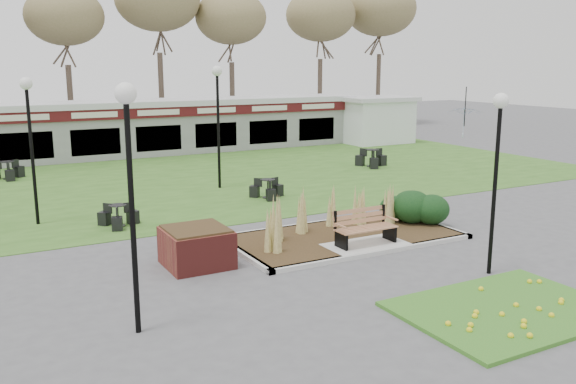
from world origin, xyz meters
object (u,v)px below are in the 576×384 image
lamp_post_near_left (129,154)px  lamp_post_mid_left (29,118)px  lamp_post_near_right (498,144)px  service_hut (375,119)px  bistro_set_d (372,161)px  bistro_set_b (118,219)px  park_bench (364,226)px  bistro_set_a (8,173)px  lamp_post_mid_right (218,100)px  brick_planter (197,247)px  food_pavilion (151,127)px  bistro_set_c (268,192)px  patio_umbrella (464,123)px

lamp_post_near_left → lamp_post_mid_left: size_ratio=1.02×
lamp_post_near_right → lamp_post_mid_left: size_ratio=0.94×
service_hut → bistro_set_d: 9.25m
bistro_set_b → park_bench: bearing=-45.3°
bistro_set_a → bistro_set_b: bearing=-77.2°
lamp_post_mid_right → bistro_set_a: bearing=140.0°
brick_planter → lamp_post_near_left: lamp_post_near_left is taller
brick_planter → bistro_set_b: bearing=100.3°
park_bench → food_pavilion: 19.73m
lamp_post_mid_left → bistro_set_d: size_ratio=2.88×
bistro_set_b → bistro_set_c: bearing=13.6°
bistro_set_a → lamp_post_near_left: bearing=-87.3°
lamp_post_near_left → bistro_set_d: size_ratio=2.93×
park_bench → lamp_post_mid_right: lamp_post_mid_right is taller
service_hut → lamp_post_near_right: 24.12m
service_hut → patio_umbrella: bearing=-63.4°
patio_umbrella → bistro_set_d: bearing=-164.1°
lamp_post_near_left → bistro_set_a: 17.81m
lamp_post_near_right → lamp_post_mid_right: bearing=98.0°
lamp_post_near_left → bistro_set_c: bearing=51.4°
bistro_set_a → bistro_set_d: bearing=-17.2°
lamp_post_near_left → patio_umbrella: 27.25m
patio_umbrella → service_hut: bearing=116.6°
park_bench → service_hut: bearing=52.7°
lamp_post_near_right → bistro_set_d: size_ratio=2.72×
lamp_post_near_right → lamp_post_mid_right: (-1.72, 12.28, 0.40)m
lamp_post_mid_right → bistro_set_a: size_ratio=3.34×
brick_planter → bistro_set_c: size_ratio=1.19×
service_hut → lamp_post_mid_right: size_ratio=0.93×
brick_planter → lamp_post_near_left: size_ratio=0.33×
lamp_post_near_left → bistro_set_c: (7.15, 8.95, -3.03)m
bistro_set_d → lamp_post_near_right: bearing=-115.8°
food_pavilion → bistro_set_d: bearing=-49.4°
bistro_set_a → bistro_set_b: (2.27, -9.97, -0.03)m
brick_planter → bistro_set_a: bearing=102.0°
park_bench → bistro_set_c: bearing=85.7°
bistro_set_b → patio_umbrella: 22.54m
lamp_post_near_left → bistro_set_d: lamp_post_near_left is taller
lamp_post_mid_left → bistro_set_c: lamp_post_mid_left is taller
patio_umbrella → bistro_set_c: bearing=-158.5°
park_bench → service_hut: (13.50, 17.75, 0.86)m
food_pavilion → bistro_set_a: bearing=-149.2°
park_bench → bistro_set_d: bearing=52.8°
bistro_set_b → food_pavilion: bearing=70.1°
lamp_post_near_right → bistro_set_b: bearing=128.5°
food_pavilion → bistro_set_a: (-7.49, -4.47, -1.20)m
lamp_post_near_left → lamp_post_mid_right: bearing=61.2°
bistro_set_d → bistro_set_a: bearing=162.8°
lamp_post_near_left → lamp_post_mid_left: (-0.66, 9.01, -0.06)m
service_hut → bistro_set_c: 17.13m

